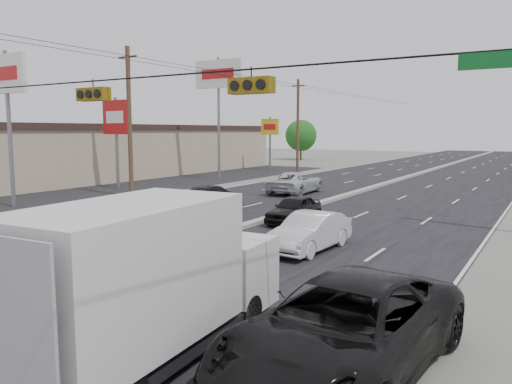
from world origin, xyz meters
TOP-DOWN VIEW (x-y plane):
  - ground at (0.00, 0.00)m, footprint 200.00×200.00m
  - road_surface at (0.00, 30.00)m, footprint 20.00×160.00m
  - center_median at (0.00, 30.00)m, footprint 0.50×160.00m
  - strip_mall at (-26.00, 25.00)m, footprint 12.00×42.00m
  - parking_lot at (-17.00, 25.00)m, footprint 10.00×42.00m
  - utility_pole_left_b at (-12.50, 15.00)m, footprint 1.60×0.30m
  - utility_pole_left_c at (-12.50, 40.00)m, footprint 1.60×0.30m
  - traffic_signals at (1.40, 0.00)m, footprint 25.00×0.30m
  - pole_sign_near at (-15.00, 8.00)m, footprint 3.50×0.25m
  - pole_sign_mid at (-17.00, 18.00)m, footprint 2.60×0.25m
  - pole_sign_billboard at (-14.50, 28.00)m, footprint 5.00×0.25m
  - pole_sign_far at (-16.00, 40.00)m, footprint 2.20×0.25m
  - tree_left_far at (-22.00, 60.00)m, footprint 4.80×4.80m
  - box_truck at (5.74, -2.42)m, footprint 2.65×6.44m
  - tan_sedan at (1.45, -2.21)m, footprint 2.55×5.69m
  - red_sedan at (2.74, 3.11)m, footprint 1.79×4.17m
  - black_suv at (9.14, -0.97)m, footprint 3.41×6.48m
  - queue_car_a at (1.40, 12.07)m, footprint 1.69×3.97m
  - queue_car_b at (4.48, 7.38)m, footprint 1.74×4.37m
  - oncoming_near at (-4.63, 13.50)m, footprint 2.11×4.80m
  - oncoming_far at (-3.78, 22.43)m, footprint 2.89×5.68m

SIDE VIEW (x-z plane):
  - ground at x=0.00m, z-range 0.00..0.00m
  - road_surface at x=0.00m, z-range -0.01..0.01m
  - parking_lot at x=-17.00m, z-range -0.01..0.01m
  - center_median at x=0.00m, z-range 0.00..0.20m
  - red_sedan at x=2.74m, z-range 0.00..1.33m
  - queue_car_a at x=1.40m, z-range 0.00..1.34m
  - oncoming_near at x=-4.63m, z-range 0.00..1.37m
  - queue_car_b at x=4.48m, z-range 0.00..1.41m
  - oncoming_far at x=-3.78m, z-range 0.00..1.54m
  - tan_sedan at x=1.45m, z-range 0.00..1.62m
  - black_suv at x=9.14m, z-range 0.00..1.74m
  - box_truck at x=5.74m, z-range 0.04..3.24m
  - strip_mall at x=-26.00m, z-range 0.00..4.60m
  - tree_left_far at x=-22.00m, z-range 0.66..6.78m
  - pole_sign_far at x=-16.00m, z-range 1.41..7.41m
  - utility_pole_left_b at x=-12.50m, z-range 0.11..10.11m
  - utility_pole_left_c at x=-12.50m, z-range 0.11..10.11m
  - pole_sign_mid at x=-17.00m, z-range 1.61..8.61m
  - traffic_signals at x=1.40m, z-range 5.22..5.77m
  - pole_sign_near at x=-15.00m, z-range 2.52..11.52m
  - pole_sign_billboard at x=-14.50m, z-range 3.37..14.37m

